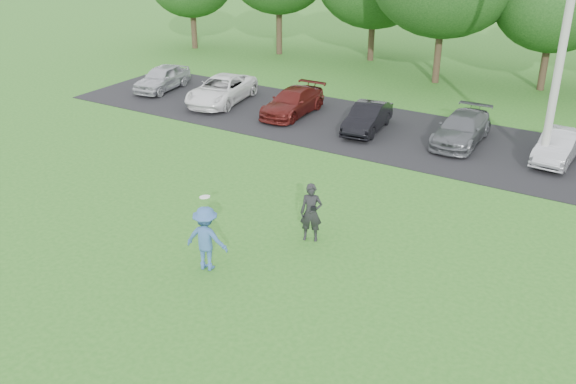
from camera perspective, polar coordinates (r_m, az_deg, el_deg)
name	(u,v)px	position (r m, az deg, el deg)	size (l,w,h in m)	color
ground	(215,290)	(16.14, -6.55, -8.68)	(100.00, 100.00, 0.00)	#28651D
parking_lot	(410,137)	(26.48, 10.79, 4.85)	(32.00, 6.50, 0.03)	black
utility_pole	(569,12)	(23.54, 23.70, 14.47)	(0.28, 0.28, 10.88)	#A8A8A2
frisbee_player	(206,238)	(16.62, -7.28, -4.11)	(1.25, 0.87, 2.09)	#355B96
camera_bystander	(311,213)	(17.87, 2.08, -1.84)	(0.73, 0.61, 1.70)	black
parked_cars	(382,117)	(26.73, 8.37, 6.58)	(27.91, 4.87, 1.25)	#B5B7BD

